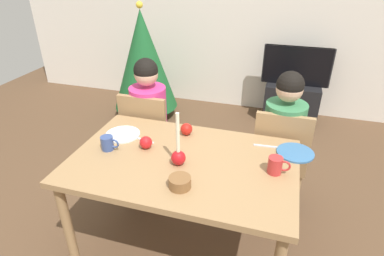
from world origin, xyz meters
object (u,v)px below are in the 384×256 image
(chair_left, at_px, (149,135))
(person_left_child, at_px, (150,127))
(mug_left, at_px, (108,143))
(apple_near_candle, at_px, (146,142))
(tv_stand, at_px, (291,102))
(plate_right, at_px, (295,153))
(person_right_child, at_px, (281,146))
(plate_left, at_px, (123,134))
(tv, at_px, (297,66))
(chair_right, at_px, (279,155))
(apple_by_left_plate, at_px, (186,129))
(candle_centerpiece, at_px, (178,154))
(bowl_walnuts, at_px, (180,182))
(mug_right, at_px, (276,165))
(dining_table, at_px, (183,170))
(christmas_tree, at_px, (143,60))

(chair_left, bearing_deg, person_left_child, 90.00)
(mug_left, bearing_deg, apple_near_candle, 20.63)
(tv_stand, height_order, plate_right, plate_right)
(person_right_child, xyz_separation_m, plate_left, (-1.09, -0.47, 0.19))
(chair_left, xyz_separation_m, tv, (1.17, 1.69, 0.20))
(tv, bearing_deg, chair_right, -92.63)
(chair_right, relative_size, tv_stand, 1.41)
(person_right_child, height_order, tv_stand, person_right_child)
(chair_right, height_order, apple_by_left_plate, chair_right)
(candle_centerpiece, relative_size, apple_by_left_plate, 4.06)
(tv_stand, distance_m, bowl_walnuts, 2.68)
(chair_right, relative_size, mug_right, 6.87)
(person_left_child, distance_m, tv_stand, 2.06)
(dining_table, xyz_separation_m, person_left_child, (-0.51, 0.64, -0.10))
(christmas_tree, xyz_separation_m, candle_centerpiece, (1.12, -1.96, 0.08))
(chair_left, height_order, tv_stand, chair_left)
(christmas_tree, height_order, bowl_walnuts, christmas_tree)
(person_right_child, height_order, plate_right, person_right_child)
(candle_centerpiece, distance_m, apple_near_candle, 0.29)
(mug_right, bearing_deg, apple_near_candle, 177.71)
(apple_by_left_plate, bearing_deg, candle_centerpiece, -80.03)
(chair_right, xyz_separation_m, person_right_child, (-0.00, 0.03, 0.06))
(dining_table, xyz_separation_m, plate_left, (-0.50, 0.17, 0.09))
(christmas_tree, bearing_deg, plate_right, -42.20)
(apple_near_candle, bearing_deg, plate_right, 12.72)
(chair_right, xyz_separation_m, mug_right, (-0.03, -0.58, 0.29))
(chair_right, bearing_deg, bowl_walnuts, -120.83)
(plate_right, bearing_deg, tv, 90.25)
(chair_right, distance_m, tv, 1.71)
(person_right_child, bearing_deg, christmas_tree, 143.54)
(tv, xyz_separation_m, apple_near_candle, (-0.94, -2.24, 0.08))
(person_left_child, height_order, mug_left, person_left_child)
(dining_table, height_order, christmas_tree, christmas_tree)
(person_left_child, height_order, bowl_walnuts, person_left_child)
(person_left_child, xyz_separation_m, tv_stand, (1.17, 1.66, -0.33))
(chair_right, height_order, candle_centerpiece, candle_centerpiece)
(tv, bearing_deg, apple_near_candle, -112.67)
(plate_left, height_order, plate_right, same)
(tv_stand, height_order, mug_right, mug_right)
(christmas_tree, xyz_separation_m, mug_right, (1.69, -1.88, 0.07))
(person_right_child, relative_size, tv_stand, 1.83)
(tv, relative_size, mug_right, 6.03)
(chair_right, distance_m, apple_by_left_plate, 0.78)
(plate_right, bearing_deg, christmas_tree, 137.80)
(plate_left, xyz_separation_m, bowl_walnuts, (0.57, -0.43, 0.03))
(person_right_child, distance_m, apple_near_candle, 1.06)
(person_left_child, relative_size, apple_near_candle, 13.98)
(mug_right, bearing_deg, plate_left, 172.40)
(person_left_child, height_order, christmas_tree, christmas_tree)
(apple_by_left_plate, bearing_deg, mug_left, -142.08)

